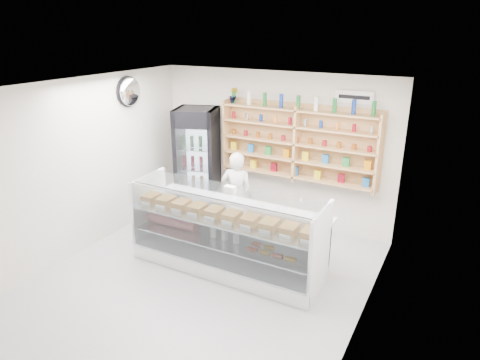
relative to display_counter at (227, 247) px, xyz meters
The scene contains 8 objects.
room 1.17m from the display_counter, 106.41° to the right, with size 5.00×5.00×5.00m.
display_counter is the anchor object (origin of this frame).
shop_worker 1.18m from the display_counter, 110.85° to the left, with size 0.56×0.37×1.54m, color silver.
drinks_cooler 2.29m from the display_counter, 134.92° to the left, with size 0.94×0.93×2.09m.
wall_shelving 2.25m from the display_counter, 79.15° to the left, with size 2.84×0.28×1.33m.
potted_plant 2.85m from the display_counter, 116.01° to the left, with size 0.16×0.13×0.29m, color #1E6626.
security_mirror 3.20m from the display_counter, 163.21° to the left, with size 0.15×0.50×0.50m, color silver.
wall_sign 3.14m from the display_counter, 57.54° to the left, with size 0.62×0.03×0.20m, color white.
Camera 1 is at (3.07, -4.48, 3.53)m, focal length 32.00 mm.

